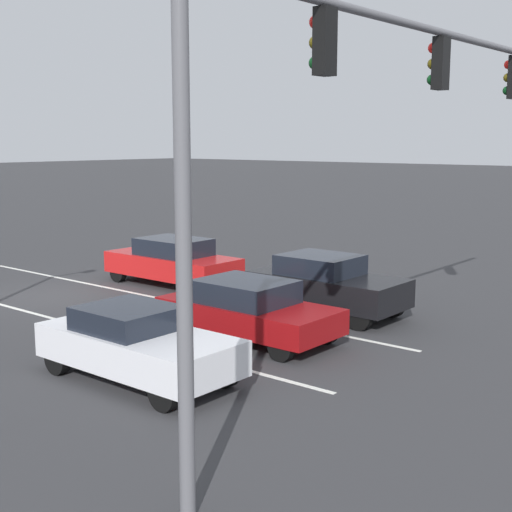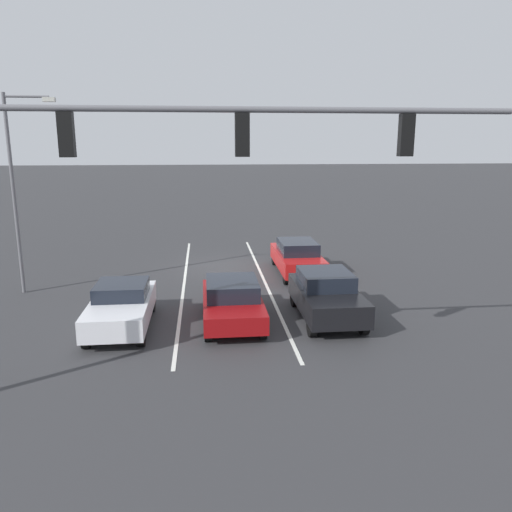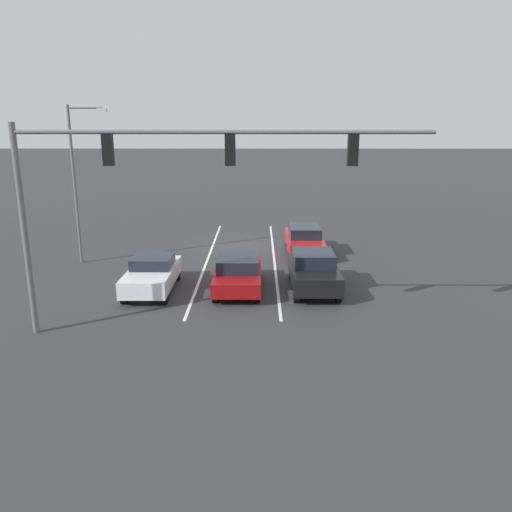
# 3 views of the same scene
# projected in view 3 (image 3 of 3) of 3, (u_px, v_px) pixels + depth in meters

# --- Properties ---
(ground_plane) EXTENTS (240.00, 240.00, 0.00)m
(ground_plane) POSITION_uv_depth(u_px,v_px,m) (243.00, 247.00, 28.78)
(ground_plane) COLOR #333335
(lane_stripe_left_divider) EXTENTS (0.12, 17.31, 0.01)m
(lane_stripe_left_divider) POSITION_uv_depth(u_px,v_px,m) (274.00, 258.00, 26.20)
(lane_stripe_left_divider) COLOR silver
(lane_stripe_left_divider) RESTS_ON ground_plane
(lane_stripe_center_divider) EXTENTS (0.12, 17.31, 0.01)m
(lane_stripe_center_divider) POSITION_uv_depth(u_px,v_px,m) (208.00, 258.00, 26.22)
(lane_stripe_center_divider) COLOR silver
(lane_stripe_center_divider) RESTS_ON ground_plane
(car_maroon_midlane_front) EXTENTS (1.94, 4.37, 1.42)m
(car_maroon_midlane_front) POSITION_uv_depth(u_px,v_px,m) (238.00, 273.00, 21.19)
(car_maroon_midlane_front) COLOR maroon
(car_maroon_midlane_front) RESTS_ON ground_plane
(car_white_rightlane_front) EXTENTS (1.85, 4.24, 1.45)m
(car_white_rightlane_front) POSITION_uv_depth(u_px,v_px,m) (152.00, 274.00, 21.01)
(car_white_rightlane_front) COLOR silver
(car_white_rightlane_front) RESTS_ON ground_plane
(car_black_leftlane_front) EXTENTS (1.92, 4.22, 1.62)m
(car_black_leftlane_front) POSITION_uv_depth(u_px,v_px,m) (314.00, 271.00, 21.09)
(car_black_leftlane_front) COLOR black
(car_black_leftlane_front) RESTS_ON ground_plane
(car_red_leftlane_second) EXTENTS (1.85, 4.66, 1.54)m
(car_red_leftlane_second) POSITION_uv_depth(u_px,v_px,m) (304.00, 240.00, 26.98)
(car_red_leftlane_second) COLOR red
(car_red_leftlane_second) RESTS_ON ground_plane
(traffic_signal_gantry) EXTENTS (13.02, 0.37, 6.91)m
(traffic_signal_gantry) POSITION_uv_depth(u_px,v_px,m) (155.00, 174.00, 15.54)
(traffic_signal_gantry) COLOR slate
(traffic_signal_gantry) RESTS_ON ground_plane
(street_lamp_right_shoulder) EXTENTS (1.92, 0.24, 7.73)m
(street_lamp_right_shoulder) POSITION_uv_depth(u_px,v_px,m) (78.00, 174.00, 24.35)
(street_lamp_right_shoulder) COLOR slate
(street_lamp_right_shoulder) RESTS_ON ground_plane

